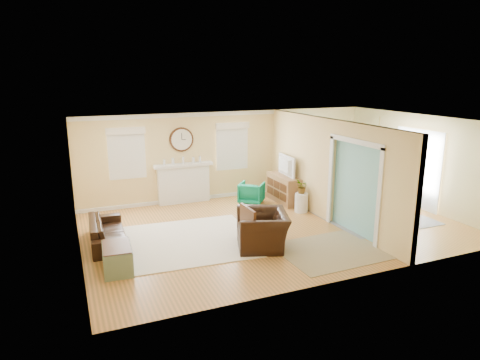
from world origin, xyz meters
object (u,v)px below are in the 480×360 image
at_px(credenza, 283,189).
at_px(dining_table, 363,200).
at_px(sofa, 108,231).
at_px(eames_chair, 263,230).
at_px(green_chair, 252,193).

bearing_deg(credenza, dining_table, -47.93).
bearing_deg(dining_table, credenza, 43.45).
xyz_separation_m(sofa, credenza, (5.11, 1.30, 0.12)).
bearing_deg(credenza, eames_chair, -125.77).
xyz_separation_m(green_chair, dining_table, (2.43, -1.94, 0.04)).
relative_size(eames_chair, dining_table, 0.61).
bearing_deg(green_chair, credenza, -155.55).
bearing_deg(eames_chair, sofa, -97.33).
height_order(sofa, green_chair, green_chair).
xyz_separation_m(green_chair, credenza, (0.91, -0.25, 0.09)).
height_order(eames_chair, dining_table, eames_chair).
bearing_deg(sofa, credenza, -73.85).
height_order(credenza, dining_table, credenza).
bearing_deg(dining_table, eames_chair, 108.88).
bearing_deg(eames_chair, dining_table, 126.18).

